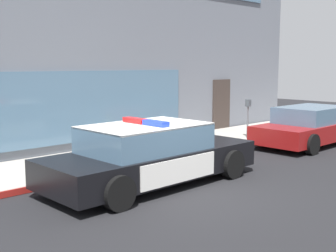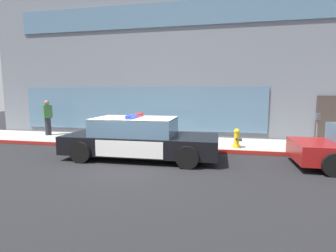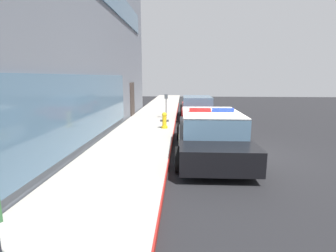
{
  "view_description": "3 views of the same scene",
  "coord_description": "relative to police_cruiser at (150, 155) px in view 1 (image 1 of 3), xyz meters",
  "views": [
    {
      "loc": [
        -6.43,
        -6.55,
        2.68
      ],
      "look_at": [
        1.61,
        1.93,
        1.04
      ],
      "focal_mm": 46.97,
      "sensor_mm": 36.0,
      "label": 1
    },
    {
      "loc": [
        2.64,
        -7.52,
        2.18
      ],
      "look_at": [
        0.65,
        1.95,
        0.97
      ],
      "focal_mm": 27.6,
      "sensor_mm": 36.0,
      "label": 2
    },
    {
      "loc": [
        -7.96,
        1.59,
        2.43
      ],
      "look_at": [
        0.31,
        2.08,
        0.82
      ],
      "focal_mm": 27.0,
      "sensor_mm": 36.0,
      "label": 3
    }
  ],
  "objects": [
    {
      "name": "car_down_street",
      "position": [
        7.2,
        0.02,
        -0.05
      ],
      "size": [
        4.68,
        2.03,
        1.29
      ],
      "rotation": [
        0.0,
        0.0,
        -0.0
      ],
      "color": "maroon",
      "rests_on": "ground"
    },
    {
      "name": "ground",
      "position": [
        0.09,
        -0.72,
        -0.68
      ],
      "size": [
        48.0,
        48.0,
        0.0
      ],
      "primitive_type": "plane",
      "color": "black"
    },
    {
      "name": "storefront_building",
      "position": [
        1.06,
        9.71,
        3.35
      ],
      "size": [
        20.43,
        11.6,
        8.06
      ],
      "color": "slate",
      "rests_on": "ground"
    },
    {
      "name": "curb_red_paint",
      "position": [
        0.09,
        1.25,
        -0.61
      ],
      "size": [
        28.8,
        0.04,
        0.14
      ],
      "primitive_type": "cube",
      "color": "maroon",
      "rests_on": "ground"
    },
    {
      "name": "sidewalk",
      "position": [
        0.09,
        2.58,
        -0.61
      ],
      "size": [
        48.0,
        2.63,
        0.15
      ],
      "primitive_type": "cube",
      "color": "#A39E93",
      "rests_on": "ground"
    },
    {
      "name": "police_cruiser",
      "position": [
        0.0,
        0.0,
        0.0
      ],
      "size": [
        5.16,
        2.18,
        1.49
      ],
      "rotation": [
        0.0,
        0.0,
        0.01
      ],
      "color": "black",
      "rests_on": "ground"
    },
    {
      "name": "parking_meter",
      "position": [
        6.07,
        1.8,
        0.4
      ],
      "size": [
        0.12,
        0.18,
        1.34
      ],
      "color": "slate",
      "rests_on": "sidewalk"
    },
    {
      "name": "fire_hydrant",
      "position": [
        3.29,
        1.69,
        -0.18
      ],
      "size": [
        0.34,
        0.39,
        0.73
      ],
      "color": "gold",
      "rests_on": "sidewalk"
    }
  ]
}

